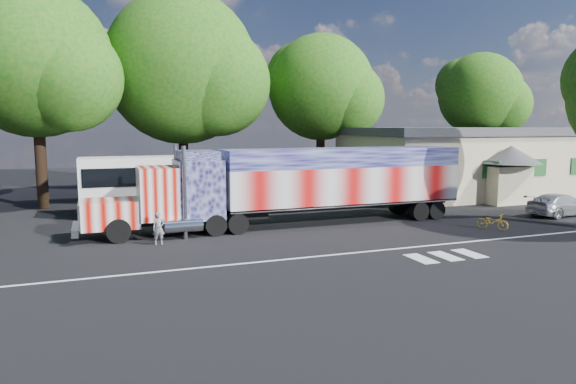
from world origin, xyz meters
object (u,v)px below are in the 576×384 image
object	(u,v)px
semi_truck	(300,183)
parked_car	(560,205)
coach_bus	(181,183)
woman	(159,228)
tree_n_mid	(184,69)
tree_nw_a	(38,62)
tree_ne_a	(323,88)
tree_far_ne	(482,95)
bicycle	(492,222)

from	to	relation	value
semi_truck	parked_car	bearing A→B (deg)	-9.99
semi_truck	coach_bus	size ratio (longest dim) A/B	1.74
semi_truck	woman	xyz separation A→B (m)	(-7.67, -2.05, -1.53)
parked_car	woman	bearing A→B (deg)	81.51
woman	semi_truck	bearing A→B (deg)	11.44
coach_bus	tree_n_mid	world-z (taller)	tree_n_mid
coach_bus	parked_car	distance (m)	23.04
parked_car	semi_truck	bearing A→B (deg)	73.24
coach_bus	tree_nw_a	world-z (taller)	tree_nw_a
tree_nw_a	tree_ne_a	size ratio (longest dim) A/B	1.11
tree_far_ne	parked_car	bearing A→B (deg)	-117.58
semi_truck	bicycle	bearing A→B (deg)	-27.73
bicycle	tree_ne_a	bearing A→B (deg)	60.77
semi_truck	parked_car	size ratio (longest dim) A/B	4.55
semi_truck	parked_car	distance (m)	15.93
parked_car	bicycle	distance (m)	7.03
tree_far_ne	bicycle	bearing A→B (deg)	-129.11
parked_car	tree_far_ne	size ratio (longest dim) A/B	0.37
coach_bus	woman	world-z (taller)	coach_bus
woman	tree_n_mid	distance (m)	18.23
woman	bicycle	size ratio (longest dim) A/B	0.94
tree_nw_a	tree_ne_a	xyz separation A→B (m)	(20.71, 2.59, -0.89)
tree_nw_a	tree_n_mid	world-z (taller)	tree_n_mid
tree_far_ne	coach_bus	bearing A→B (deg)	-164.69
tree_n_mid	bicycle	bearing A→B (deg)	-55.09
tree_nw_a	parked_car	bearing A→B (deg)	-25.18
woman	bicycle	distance (m)	16.73
tree_n_mid	tree_ne_a	size ratio (longest dim) A/B	1.19
semi_truck	tree_nw_a	size ratio (longest dim) A/B	1.47
tree_n_mid	tree_ne_a	bearing A→B (deg)	-0.12
parked_car	tree_n_mid	size ratio (longest dim) A/B	0.30
woman	tree_ne_a	bearing A→B (deg)	42.28
semi_truck	tree_nw_a	distance (m)	18.55
semi_truck	bicycle	world-z (taller)	semi_truck
bicycle	coach_bus	bearing A→B (deg)	106.89
woman	tree_far_ne	xyz separation A→B (m)	(32.65, 17.23, 7.56)
tree_ne_a	semi_truck	bearing A→B (deg)	-118.81
parked_car	woman	world-z (taller)	woman
bicycle	woman	bearing A→B (deg)	137.22
tree_nw_a	tree_far_ne	size ratio (longest dim) A/B	1.14
semi_truck	parked_car	world-z (taller)	semi_truck
woman	tree_far_ne	world-z (taller)	tree_far_ne
parked_car	tree_n_mid	bearing A→B (deg)	43.35
semi_truck	tree_n_mid	xyz separation A→B (m)	(-3.79, 13.47, 7.22)
woman	tree_ne_a	xyz separation A→B (m)	(15.06, 15.50, 7.64)
semi_truck	coach_bus	distance (m)	8.70
woman	tree_nw_a	bearing A→B (deg)	110.10
tree_n_mid	tree_far_ne	bearing A→B (deg)	3.41
coach_bus	tree_nw_a	size ratio (longest dim) A/B	0.84
tree_nw_a	tree_ne_a	distance (m)	20.89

